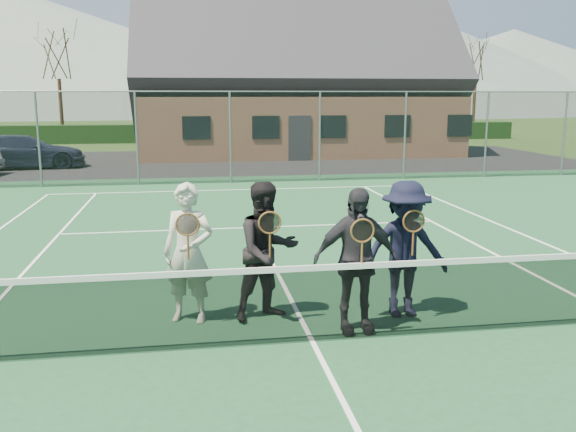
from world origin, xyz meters
name	(u,v)px	position (x,y,z in m)	size (l,w,h in m)	color
ground	(221,162)	(0.00, 20.00, 0.00)	(220.00, 220.00, 0.00)	#2B481A
court_surface	(312,343)	(0.00, 0.00, 0.01)	(30.00, 30.00, 0.02)	#1C4C2B
tarmac_carpark	(126,164)	(-4.00, 20.00, 0.01)	(40.00, 12.00, 0.01)	black
hedge_row	(210,133)	(0.00, 32.00, 0.55)	(40.00, 1.20, 1.10)	black
hill_west	(29,54)	(-25.00, 95.00, 9.00)	(110.00, 110.00, 18.00)	slate
hill_centre	(316,45)	(20.00, 95.00, 11.00)	(120.00, 120.00, 22.00)	#54655C
hill_east	(512,71)	(55.00, 95.00, 7.00)	(90.00, 90.00, 14.00)	#54655B
car_c	(25,152)	(-7.81, 19.01, 0.67)	(1.87, 4.59, 1.33)	#1C2039
court_markings	(312,341)	(0.00, 0.00, 0.02)	(11.03, 23.83, 0.01)	white
tennis_net	(313,300)	(0.00, 0.00, 0.54)	(11.68, 0.08, 1.10)	slate
perimeter_fence	(230,137)	(0.00, 13.50, 1.52)	(30.07, 0.07, 3.02)	slate
clubhouse	(295,72)	(4.00, 24.00, 3.99)	(15.60, 8.20, 7.70)	#9E6B4C
tree_b	(57,46)	(-9.00, 33.00, 5.79)	(3.20, 3.20, 7.77)	#3A2015
tree_c	(239,48)	(2.00, 33.00, 5.79)	(3.20, 3.20, 7.77)	#372314
tree_d	(391,50)	(12.00, 33.00, 5.79)	(3.20, 3.20, 7.77)	#372514
tree_e	(477,51)	(18.00, 33.00, 5.79)	(3.20, 3.20, 7.77)	#3D2916
player_a	(188,253)	(-1.42, 0.95, 0.92)	(0.76, 0.62, 1.80)	beige
player_b	(267,251)	(-0.42, 0.89, 0.92)	(1.05, 0.94, 1.80)	black
player_c	(355,260)	(0.58, 0.27, 0.92)	(1.06, 0.51, 1.80)	#25252A
player_d	(405,249)	(1.37, 0.69, 0.92)	(1.18, 0.70, 1.80)	black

